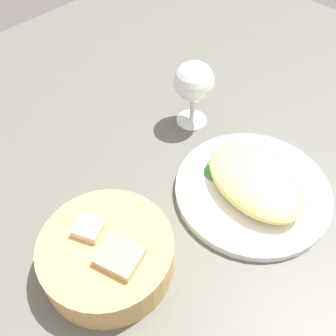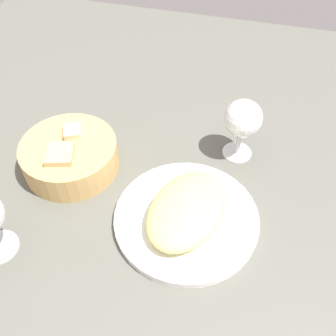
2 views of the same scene
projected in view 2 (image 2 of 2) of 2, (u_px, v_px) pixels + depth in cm
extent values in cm
cube|color=#57584F|center=(165.00, 201.00, 72.34)|extent=(140.00, 140.00, 2.00)
cylinder|color=white|center=(186.00, 219.00, 67.73)|extent=(25.02, 25.02, 1.40)
ellipsoid|color=#E0D273|center=(187.00, 209.00, 65.69)|extent=(20.31, 15.88, 4.07)
cone|color=#3A8A3A|center=(185.00, 184.00, 71.11)|extent=(4.05, 4.05, 1.40)
cylinder|color=tan|center=(70.00, 156.00, 74.68)|extent=(18.21, 18.21, 5.83)
cube|color=beige|center=(74.00, 136.00, 74.93)|extent=(4.63, 4.45, 3.62)
cube|color=tan|center=(63.00, 160.00, 71.90)|extent=(6.46, 6.10, 5.32)
cylinder|color=silver|center=(237.00, 152.00, 79.03)|extent=(5.84, 5.84, 0.60)
cylinder|color=silver|center=(239.00, 142.00, 76.93)|extent=(1.00, 1.00, 5.02)
sphere|color=silver|center=(243.00, 118.00, 72.36)|extent=(7.25, 7.25, 7.25)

